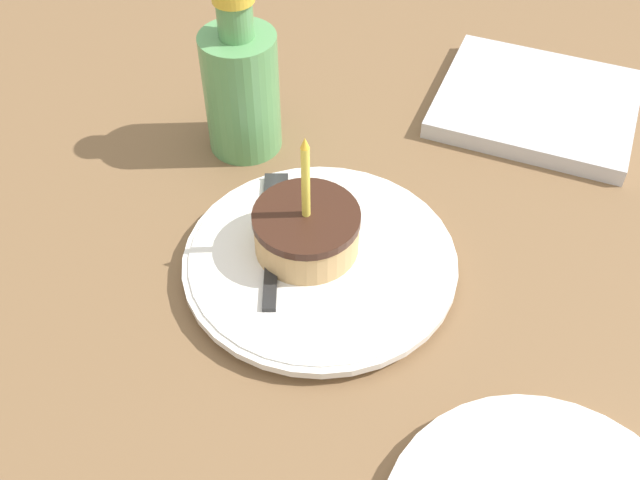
{
  "coord_description": "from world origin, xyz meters",
  "views": [
    {
      "loc": [
        -0.17,
        0.45,
        0.53
      ],
      "look_at": [
        0.01,
        0.02,
        0.04
      ],
      "focal_mm": 42.0,
      "sensor_mm": 36.0,
      "label": 1
    }
  ],
  "objects_px": {
    "bottle": "(241,87)",
    "marble_board": "(536,103)",
    "cake_slice": "(307,230)",
    "plate": "(320,262)",
    "fork": "(274,227)"
  },
  "relations": [
    {
      "from": "plate",
      "to": "cake_slice",
      "type": "relative_size",
      "value": 1.97
    },
    {
      "from": "cake_slice",
      "to": "bottle",
      "type": "bearing_deg",
      "value": -46.38
    },
    {
      "from": "plate",
      "to": "bottle",
      "type": "xyz_separation_m",
      "value": [
        0.15,
        -0.14,
        0.06
      ]
    },
    {
      "from": "fork",
      "to": "plate",
      "type": "bearing_deg",
      "value": 163.6
    },
    {
      "from": "fork",
      "to": "bottle",
      "type": "relative_size",
      "value": 0.92
    },
    {
      "from": "plate",
      "to": "bottle",
      "type": "relative_size",
      "value": 1.38
    },
    {
      "from": "plate",
      "to": "fork",
      "type": "height_order",
      "value": "fork"
    },
    {
      "from": "marble_board",
      "to": "cake_slice",
      "type": "bearing_deg",
      "value": 63.76
    },
    {
      "from": "bottle",
      "to": "marble_board",
      "type": "distance_m",
      "value": 0.35
    },
    {
      "from": "bottle",
      "to": "fork",
      "type": "bearing_deg",
      "value": 125.9
    },
    {
      "from": "plate",
      "to": "cake_slice",
      "type": "xyz_separation_m",
      "value": [
        0.02,
        -0.01,
        0.03
      ]
    },
    {
      "from": "bottle",
      "to": "marble_board",
      "type": "bearing_deg",
      "value": -147.84
    },
    {
      "from": "plate",
      "to": "marble_board",
      "type": "distance_m",
      "value": 0.35
    },
    {
      "from": "bottle",
      "to": "cake_slice",
      "type": "bearing_deg",
      "value": 133.62
    },
    {
      "from": "marble_board",
      "to": "bottle",
      "type": "bearing_deg",
      "value": 32.16
    }
  ]
}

